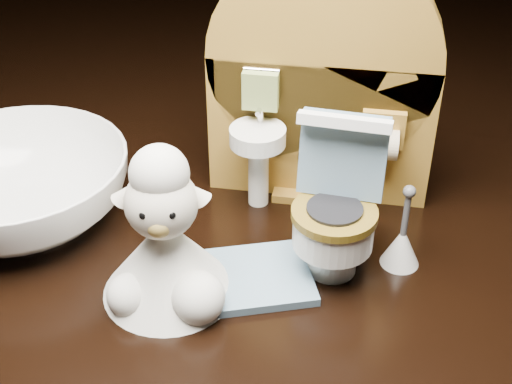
% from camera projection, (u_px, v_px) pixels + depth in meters
% --- Properties ---
extents(backdrop_panel, '(0.13, 0.05, 0.15)m').
position_uv_depth(backdrop_panel, '(320.00, 94.00, 0.40)').
color(backdrop_panel, olive).
rests_on(backdrop_panel, ground).
extents(toy_toilet, '(0.05, 0.06, 0.09)m').
position_uv_depth(toy_toilet, '(337.00, 212.00, 0.37)').
color(toy_toilet, white).
rests_on(toy_toilet, ground).
extents(bath_mat, '(0.07, 0.07, 0.00)m').
position_uv_depth(bath_mat, '(253.00, 277.00, 0.37)').
color(bath_mat, slate).
rests_on(bath_mat, ground).
extents(toilet_brush, '(0.02, 0.02, 0.05)m').
position_uv_depth(toilet_brush, '(402.00, 244.00, 0.37)').
color(toilet_brush, white).
rests_on(toilet_brush, ground).
extents(plush_lamb, '(0.07, 0.07, 0.09)m').
position_uv_depth(plush_lamb, '(166.00, 247.00, 0.35)').
color(plush_lamb, silver).
rests_on(plush_lamb, ground).
extents(ceramic_bowl, '(0.14, 0.14, 0.04)m').
position_uv_depth(ceramic_bowl, '(18.00, 188.00, 0.41)').
color(ceramic_bowl, white).
rests_on(ceramic_bowl, ground).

